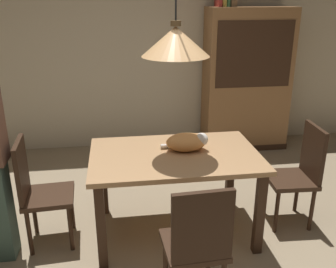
{
  "coord_description": "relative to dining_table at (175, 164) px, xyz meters",
  "views": [
    {
      "loc": [
        -0.41,
        -2.36,
        1.99
      ],
      "look_at": [
        0.02,
        0.66,
        0.85
      ],
      "focal_mm": 40.08,
      "sensor_mm": 36.0,
      "label": 1
    }
  ],
  "objects": [
    {
      "name": "dining_table",
      "position": [
        0.0,
        0.0,
        0.0
      ],
      "size": [
        1.4,
        0.9,
        0.75
      ],
      "color": "tan",
      "rests_on": "ground"
    },
    {
      "name": "ground",
      "position": [
        -0.05,
        -0.46,
        -0.65
      ],
      "size": [
        10.0,
        10.0,
        0.0
      ],
      "primitive_type": "plane",
      "color": "#998466"
    },
    {
      "name": "chair_near_front",
      "position": [
        0.0,
        -0.88,
        -0.14
      ],
      "size": [
        0.42,
        0.42,
        0.93
      ],
      "color": "#382316",
      "rests_on": "ground"
    },
    {
      "name": "chair_right_side",
      "position": [
        1.13,
        -0.0,
        -0.14
      ],
      "size": [
        0.42,
        0.42,
        0.93
      ],
      "color": "#382316",
      "rests_on": "ground"
    },
    {
      "name": "chair_left_side",
      "position": [
        -1.13,
        -0.01,
        -0.14
      ],
      "size": [
        0.43,
        0.43,
        0.93
      ],
      "color": "#382316",
      "rests_on": "ground"
    },
    {
      "name": "back_wall",
      "position": [
        -0.05,
        2.19,
        0.8
      ],
      "size": [
        6.4,
        0.1,
        2.9
      ],
      "primitive_type": "cube",
      "color": "beige",
      "rests_on": "ground"
    },
    {
      "name": "hutch_bookcase",
      "position": [
        1.26,
        1.86,
        0.24
      ],
      "size": [
        1.12,
        0.45,
        1.85
      ],
      "color": "olive",
      "rests_on": "ground"
    },
    {
      "name": "cat_sleeping",
      "position": [
        0.12,
        0.05,
        0.18
      ],
      "size": [
        0.39,
        0.23,
        0.16
      ],
      "color": "#E59951",
      "rests_on": "dining_table"
    },
    {
      "name": "pendant_lamp",
      "position": [
        0.0,
        0.0,
        1.01
      ],
      "size": [
        0.52,
        0.52,
        1.3
      ],
      "color": "#E0A86B"
    }
  ]
}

